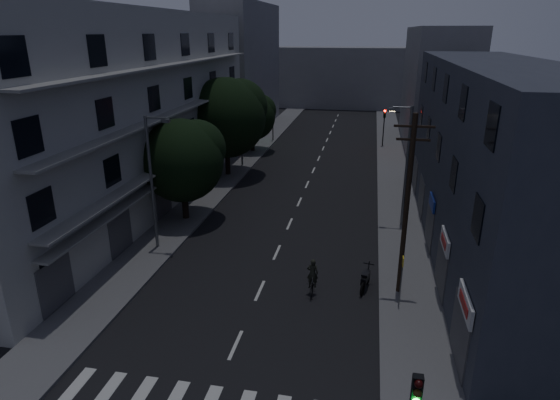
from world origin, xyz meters
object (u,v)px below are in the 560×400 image
(bus_stop_sign, at_px, (402,272))
(motorcycle, at_px, (365,280))
(cyclist, at_px, (312,282))
(utility_pole, at_px, (407,204))

(bus_stop_sign, relative_size, motorcycle, 1.26)
(bus_stop_sign, height_order, cyclist, bus_stop_sign)
(utility_pole, height_order, cyclist, utility_pole)
(bus_stop_sign, bearing_deg, utility_pole, 88.41)
(cyclist, bearing_deg, motorcycle, 17.58)
(utility_pole, relative_size, bus_stop_sign, 3.56)
(bus_stop_sign, bearing_deg, motorcycle, 139.35)
(utility_pole, distance_m, cyclist, 6.08)
(utility_pole, bearing_deg, motorcycle, 174.66)
(utility_pole, distance_m, motorcycle, 4.67)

